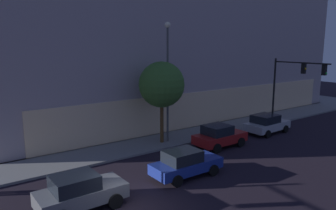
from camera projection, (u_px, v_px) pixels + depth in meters
modern_building at (132, 22)px, 41.85m from camera, size 38.54×31.31×21.25m
traffic_light_far_corner at (294, 78)px, 29.39m from camera, size 0.35×5.49×6.21m
street_lamp_sidewalk at (168, 69)px, 24.43m from camera, size 0.44×0.44×9.15m
sidewalk_tree at (162, 85)px, 24.38m from camera, size 3.49×3.49×6.26m
car_grey at (80, 192)px, 15.08m from camera, size 4.13×2.10×1.72m
car_blue at (185, 163)px, 18.86m from camera, size 4.35×1.97×1.62m
car_red at (219, 136)px, 24.35m from camera, size 4.13×2.18×1.71m
car_silver at (267, 124)px, 28.26m from camera, size 4.38×2.35×1.65m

